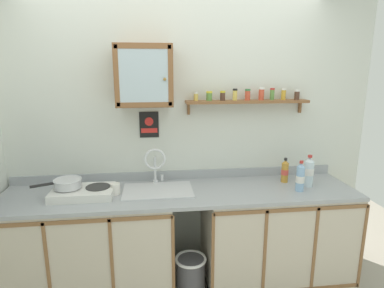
% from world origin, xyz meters
% --- Properties ---
extents(back_wall, '(3.55, 0.07, 2.61)m').
position_xyz_m(back_wall, '(0.00, 0.62, 1.32)').
color(back_wall, silver).
rests_on(back_wall, ground).
extents(lower_cabinet_run, '(1.39, 0.64, 0.88)m').
position_xyz_m(lower_cabinet_run, '(-0.77, 0.28, 0.45)').
color(lower_cabinet_run, black).
rests_on(lower_cabinet_run, ground).
extents(lower_cabinet_run_right, '(1.27, 0.64, 0.88)m').
position_xyz_m(lower_cabinet_run_right, '(0.83, 0.28, 0.45)').
color(lower_cabinet_run_right, black).
rests_on(lower_cabinet_run_right, ground).
extents(countertop, '(2.91, 0.66, 0.03)m').
position_xyz_m(countertop, '(0.00, 0.28, 0.90)').
color(countertop, '#9EA3A8').
rests_on(countertop, lower_cabinet_run).
extents(backsplash, '(2.91, 0.02, 0.08)m').
position_xyz_m(backsplash, '(0.00, 0.58, 0.95)').
color(backsplash, '#9EA3A8').
rests_on(backsplash, countertop).
extents(sink, '(0.57, 0.42, 0.44)m').
position_xyz_m(sink, '(-0.19, 0.31, 0.90)').
color(sink, silver).
rests_on(sink, countertop).
extents(hot_plate_stove, '(0.48, 0.30, 0.07)m').
position_xyz_m(hot_plate_stove, '(-0.78, 0.26, 0.95)').
color(hot_plate_stove, silver).
rests_on(hot_plate_stove, countertop).
extents(saucepan, '(0.36, 0.22, 0.07)m').
position_xyz_m(saucepan, '(-0.90, 0.28, 1.02)').
color(saucepan, silver).
rests_on(saucepan, hot_plate_stove).
extents(bottle_water_blue_0, '(0.07, 0.07, 0.26)m').
position_xyz_m(bottle_water_blue_0, '(0.97, 0.16, 1.03)').
color(bottle_water_blue_0, '#8CB7E0').
rests_on(bottle_water_blue_0, countertop).
extents(bottle_juice_amber_1, '(0.06, 0.06, 0.22)m').
position_xyz_m(bottle_juice_amber_1, '(0.93, 0.38, 1.01)').
color(bottle_juice_amber_1, gold).
rests_on(bottle_juice_amber_1, countertop).
extents(bottle_water_clear_2, '(0.08, 0.08, 0.27)m').
position_xyz_m(bottle_water_clear_2, '(1.10, 0.26, 1.04)').
color(bottle_water_clear_2, silver).
rests_on(bottle_water_clear_2, countertop).
extents(mug, '(0.08, 0.11, 0.09)m').
position_xyz_m(mug, '(-0.53, 0.27, 0.96)').
color(mug, white).
rests_on(mug, countertop).
extents(wall_cabinet, '(0.45, 0.31, 0.48)m').
position_xyz_m(wall_cabinet, '(-0.28, 0.44, 1.85)').
color(wall_cabinet, brown).
extents(spice_shelf, '(1.08, 0.14, 0.23)m').
position_xyz_m(spice_shelf, '(0.61, 0.52, 1.64)').
color(spice_shelf, brown).
extents(warning_sign, '(0.17, 0.01, 0.23)m').
position_xyz_m(warning_sign, '(-0.25, 0.59, 1.42)').
color(warning_sign, black).
extents(trash_bin, '(0.26, 0.26, 0.39)m').
position_xyz_m(trash_bin, '(0.06, 0.12, 0.20)').
color(trash_bin, '#4C4C51').
rests_on(trash_bin, ground).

